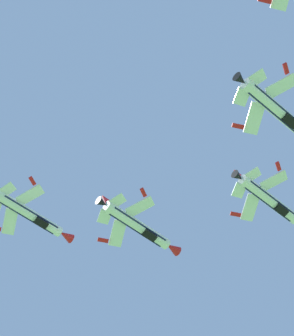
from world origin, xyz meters
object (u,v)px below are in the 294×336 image
fighter_jet_left_wing (139,226)px  fighter_jet_left_outer (30,214)px  fighter_jet_lead (271,201)px  fighter_jet_right_wing (277,111)px

fighter_jet_left_wing → fighter_jet_left_outer: 17.49m
fighter_jet_lead → fighter_jet_left_outer: size_ratio=1.00×
fighter_jet_left_wing → fighter_jet_right_wing: (16.59, -21.73, 0.80)m
fighter_jet_right_wing → fighter_jet_left_outer: fighter_jet_left_outer is taller
fighter_jet_lead → fighter_jet_left_wing: fighter_jet_lead is taller
fighter_jet_right_wing → fighter_jet_lead: bearing=133.0°
fighter_jet_right_wing → fighter_jet_left_wing: bearing=179.2°
fighter_jet_left_outer → fighter_jet_right_wing: bearing=15.0°
fighter_jet_lead → fighter_jet_right_wing: fighter_jet_lead is taller
fighter_jet_left_wing → fighter_jet_right_wing: 27.35m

